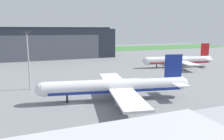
{
  "coord_description": "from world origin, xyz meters",
  "views": [
    {
      "loc": [
        -11.62,
        -58.82,
        20.75
      ],
      "look_at": [
        19.73,
        22.12,
        4.7
      ],
      "focal_mm": 35.3,
      "sensor_mm": 36.0,
      "label": 1
    }
  ],
  "objects_px": {
    "maintenance_hangar": "(37,44)",
    "apron_light_mast": "(28,56)",
    "airliner_far_left": "(178,60)",
    "airliner_near_left": "(116,87)"
  },
  "relations": [
    {
      "from": "maintenance_hangar",
      "to": "apron_light_mast",
      "type": "bearing_deg",
      "value": -94.38
    },
    {
      "from": "airliner_far_left",
      "to": "maintenance_hangar",
      "type": "bearing_deg",
      "value": 136.34
    },
    {
      "from": "airliner_far_left",
      "to": "apron_light_mast",
      "type": "bearing_deg",
      "value": -166.09
    },
    {
      "from": "airliner_near_left",
      "to": "airliner_far_left",
      "type": "xyz_separation_m",
      "value": [
        54.13,
        41.25,
        -0.32
      ]
    },
    {
      "from": "airliner_near_left",
      "to": "apron_light_mast",
      "type": "height_order",
      "value": "apron_light_mast"
    },
    {
      "from": "airliner_near_left",
      "to": "apron_light_mast",
      "type": "xyz_separation_m",
      "value": [
        -23.74,
        21.96,
        7.61
      ]
    },
    {
      "from": "maintenance_hangar",
      "to": "airliner_far_left",
      "type": "xyz_separation_m",
      "value": [
        71.18,
        -67.94,
        -6.95
      ]
    },
    {
      "from": "airliner_far_left",
      "to": "apron_light_mast",
      "type": "relative_size",
      "value": 1.99
    },
    {
      "from": "airliner_far_left",
      "to": "apron_light_mast",
      "type": "distance_m",
      "value": 80.61
    },
    {
      "from": "airliner_near_left",
      "to": "airliner_far_left",
      "type": "height_order",
      "value": "airliner_near_left"
    }
  ]
}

